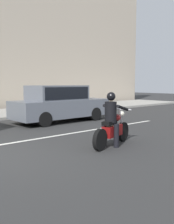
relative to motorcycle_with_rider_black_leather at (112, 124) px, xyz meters
The scene contains 2 objects.
motorcycle_with_rider_black_leather is the anchor object (origin of this frame).
parked_sedan_slate_gray 5.26m from the motorcycle_with_rider_black_leather, 70.68° to the left, with size 4.73×1.82×1.72m.
Camera 1 is at (-2.22, -6.53, 1.82)m, focal length 42.29 mm.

